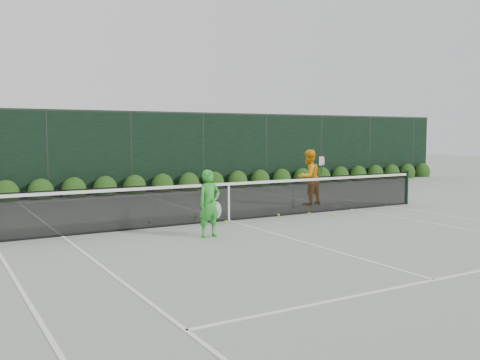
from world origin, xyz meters
TOP-DOWN VIEW (x-y plane):
  - ground at (0.00, 0.00)m, footprint 80.00×80.00m
  - tennis_net at (-0.02, 0.00)m, footprint 12.90×0.10m
  - player_woman at (-1.38, -1.63)m, footprint 0.64×0.42m
  - player_man at (3.67, 1.46)m, footprint 0.97×0.79m
  - court_lines at (0.00, 0.00)m, footprint 11.03×23.83m
  - windscreen_fence at (0.00, -2.71)m, footprint 32.00×21.07m
  - hedge_row at (-0.00, 7.15)m, footprint 31.66×0.65m
  - tennis_balls at (0.99, 0.19)m, footprint 4.80×1.97m

SIDE VIEW (x-z plane):
  - ground at x=0.00m, z-range 0.00..0.00m
  - court_lines at x=0.00m, z-range 0.00..0.01m
  - tennis_balls at x=0.99m, z-range 0.00..0.07m
  - hedge_row at x=0.00m, z-range -0.23..0.70m
  - tennis_net at x=-0.02m, z-range 0.00..1.07m
  - player_woman at x=-1.38m, z-range 0.00..1.45m
  - player_man at x=3.67m, z-range 0.00..1.72m
  - windscreen_fence at x=0.00m, z-range -0.02..3.04m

